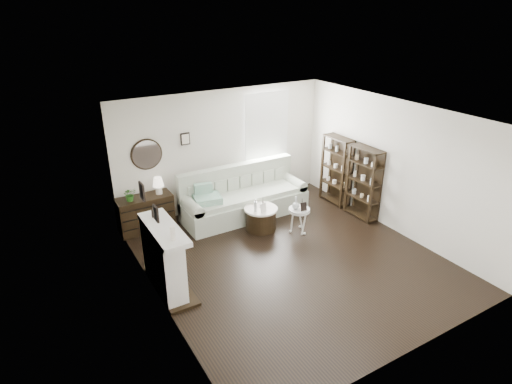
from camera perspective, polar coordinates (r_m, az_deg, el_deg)
room at (r=9.91m, az=-0.46°, el=7.61°), size 5.50×5.50×5.50m
fireplace at (r=7.19m, az=-12.12°, el=-9.00°), size 0.50×1.40×1.84m
shelf_unit_far at (r=10.16m, az=10.68°, el=2.88°), size 0.30×0.80×1.60m
shelf_unit_near at (r=9.56m, az=14.15°, el=1.17°), size 0.30×0.80×1.60m
sofa at (r=9.56m, az=-1.76°, el=-0.95°), size 2.81×0.97×1.09m
quilt at (r=8.97m, az=-6.48°, el=-0.96°), size 0.62×0.54×0.14m
suitcase at (r=10.44m, az=5.01°, el=0.12°), size 0.57×0.32×0.36m
dresser at (r=9.18m, az=-14.50°, el=-2.77°), size 1.12×0.48×0.75m
table_lamp at (r=9.04m, az=-12.88°, el=0.83°), size 0.29×0.29×0.36m
potted_plant at (r=8.87m, az=-16.48°, el=-0.31°), size 0.26×0.22×0.28m
drum_table at (r=8.98m, az=0.65°, el=-3.52°), size 0.70×0.70×0.48m
pedestal_table at (r=8.79m, az=5.78°, el=-2.49°), size 0.44×0.44×0.54m
eiffel_drum at (r=8.90m, az=0.92°, el=-1.39°), size 0.13×0.13×0.18m
bottle_drum at (r=8.67m, az=-0.06°, el=-1.79°), size 0.06×0.06×0.27m
card_frame_drum at (r=8.67m, az=0.98°, el=-2.11°), size 0.15×0.08×0.19m
eiffel_ped at (r=8.80m, az=6.16°, el=-1.52°), size 0.11×0.11×0.17m
flask_ped at (r=8.68m, az=5.34°, el=-1.46°), size 0.15×0.15×0.28m
card_frame_ped at (r=8.66m, az=6.37°, el=-1.95°), size 0.14×0.07×0.18m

